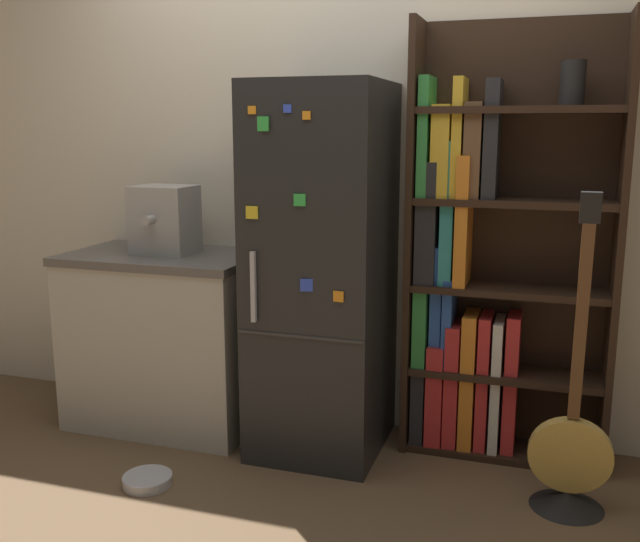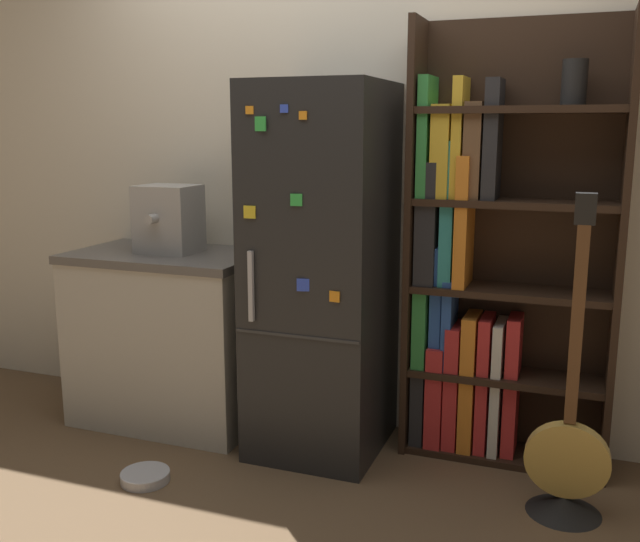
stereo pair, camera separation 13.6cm
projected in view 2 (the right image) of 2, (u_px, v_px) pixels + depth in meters
ground_plane at (311, 456)px, 3.24m from camera, size 16.00×16.00×0.00m
wall_back at (346, 163)px, 3.41m from camera, size 8.00×0.05×2.60m
refrigerator at (322, 272)px, 3.20m from camera, size 0.56×0.64×1.66m
bookshelf at (485, 270)px, 3.13m from camera, size 0.89×0.29×1.92m
kitchen_counter at (171, 336)px, 3.58m from camera, size 0.93×0.59×0.87m
espresso_machine at (169, 219)px, 3.47m from camera, size 0.28×0.29×0.33m
guitar at (566, 471)px, 2.72m from camera, size 0.32×0.30×1.25m
pet_bowl at (145, 476)px, 3.00m from camera, size 0.21×0.21×0.04m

